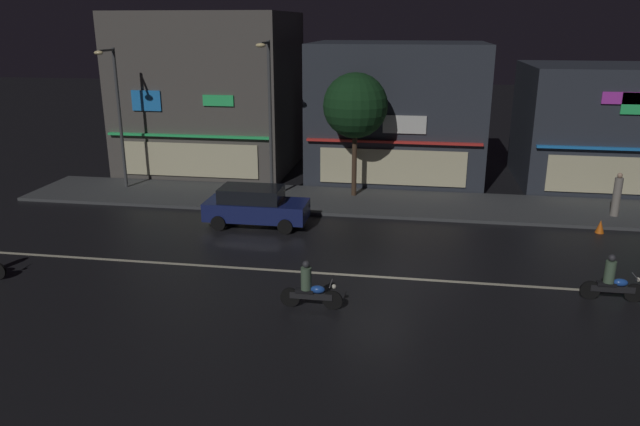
% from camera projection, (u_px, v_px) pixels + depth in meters
% --- Properties ---
extents(ground_plane, '(140.00, 140.00, 0.00)m').
position_uv_depth(ground_plane, '(376.00, 277.00, 20.45)').
color(ground_plane, black).
extents(lane_divider_stripe, '(33.94, 0.16, 0.01)m').
position_uv_depth(lane_divider_stripe, '(376.00, 277.00, 20.45)').
color(lane_divider_stripe, beige).
rests_on(lane_divider_stripe, ground).
extents(sidewalk_far, '(35.72, 4.50, 0.14)m').
position_uv_depth(sidewalk_far, '(389.00, 203.00, 28.59)').
color(sidewalk_far, '#424447').
rests_on(sidewalk_far, ground).
extents(storefront_left_block, '(8.16, 7.42, 6.21)m').
position_uv_depth(storefront_left_block, '(602.00, 126.00, 31.57)').
color(storefront_left_block, '#2D333D').
rests_on(storefront_left_block, ground).
extents(storefront_center_block, '(9.18, 7.38, 7.27)m').
position_uv_depth(storefront_center_block, '(397.00, 111.00, 33.03)').
color(storefront_center_block, '#2D333D').
rests_on(storefront_center_block, ground).
extents(storefront_right_block, '(9.33, 8.28, 8.84)m').
position_uv_depth(storefront_right_block, '(212.00, 92.00, 34.85)').
color(storefront_right_block, '#56514C').
rests_on(storefront_right_block, ground).
extents(streetlamp_west, '(0.44, 1.64, 6.97)m').
position_uv_depth(streetlamp_west, '(117.00, 107.00, 29.71)').
color(streetlamp_west, '#47494C').
rests_on(streetlamp_west, sidewalk_far).
extents(streetlamp_mid, '(0.44, 1.64, 7.37)m').
position_uv_depth(streetlamp_mid, '(269.00, 108.00, 27.84)').
color(streetlamp_mid, '#47494C').
rests_on(streetlamp_mid, sidewalk_far).
extents(pedestrian_on_sidewalk, '(0.35, 0.35, 1.93)m').
position_uv_depth(pedestrian_on_sidewalk, '(617.00, 196.00, 26.23)').
color(pedestrian_on_sidewalk, gray).
rests_on(pedestrian_on_sidewalk, sidewalk_far).
extents(street_tree, '(3.07, 3.07, 5.93)m').
position_uv_depth(street_tree, '(355.00, 106.00, 28.35)').
color(street_tree, '#473323').
rests_on(street_tree, sidewalk_far).
extents(parked_car_near_kerb, '(4.30, 1.98, 1.67)m').
position_uv_depth(parked_car_near_kerb, '(255.00, 206.00, 25.43)').
color(parked_car_near_kerb, navy).
rests_on(parked_car_near_kerb, ground).
extents(motorcycle_lead, '(1.90, 0.60, 1.52)m').
position_uv_depth(motorcycle_lead, '(309.00, 288.00, 18.04)').
color(motorcycle_lead, black).
rests_on(motorcycle_lead, ground).
extents(motorcycle_following, '(1.90, 0.60, 1.52)m').
position_uv_depth(motorcycle_following, '(612.00, 282.00, 18.53)').
color(motorcycle_following, black).
rests_on(motorcycle_following, ground).
extents(traffic_cone, '(0.36, 0.36, 0.55)m').
position_uv_depth(traffic_cone, '(600.00, 226.00, 24.67)').
color(traffic_cone, orange).
rests_on(traffic_cone, ground).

